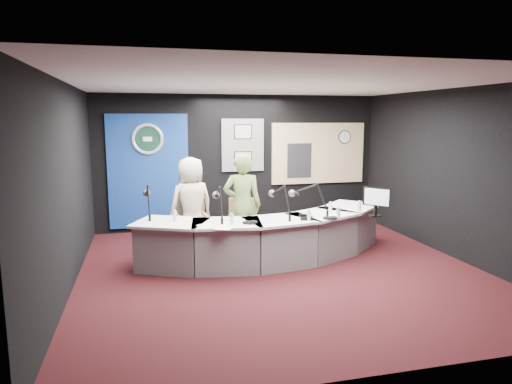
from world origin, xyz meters
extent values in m
plane|color=black|center=(0.00, 0.00, 0.00)|extent=(6.00, 6.00, 0.00)
cube|color=silver|center=(0.00, 0.00, 2.80)|extent=(6.00, 6.00, 0.02)
cube|color=black|center=(0.00, 3.00, 1.40)|extent=(6.00, 0.02, 2.80)
cube|color=black|center=(0.00, -3.00, 1.40)|extent=(6.00, 0.02, 2.80)
cube|color=black|center=(-3.00, 0.00, 1.40)|extent=(0.02, 6.00, 2.80)
cube|color=black|center=(3.00, 0.00, 1.40)|extent=(0.02, 6.00, 2.80)
cube|color=navy|center=(-1.90, 2.97, 1.25)|extent=(1.60, 0.05, 2.30)
torus|color=silver|center=(-1.90, 2.93, 1.90)|extent=(0.63, 0.07, 0.63)
cylinder|color=#0D2E21|center=(-1.90, 2.94, 1.90)|extent=(0.48, 0.01, 0.48)
cube|color=slate|center=(0.05, 2.97, 1.75)|extent=(0.90, 0.04, 1.10)
cube|color=gray|center=(0.05, 2.94, 2.03)|extent=(0.34, 0.02, 0.27)
cube|color=gray|center=(0.05, 2.94, 1.47)|extent=(0.34, 0.02, 0.27)
cube|color=tan|center=(1.75, 2.97, 1.55)|extent=(2.12, 0.06, 1.32)
cube|color=#F2E499|center=(1.75, 2.96, 1.55)|extent=(2.00, 0.02, 1.20)
cube|color=black|center=(1.30, 2.94, 1.40)|extent=(0.55, 0.02, 0.75)
cylinder|color=white|center=(2.35, 2.94, 1.90)|extent=(0.28, 0.01, 0.28)
cube|color=#6B675A|center=(-1.20, 1.68, 0.62)|extent=(0.51, 0.15, 0.70)
imported|color=beige|center=(-1.21, 1.43, 0.83)|extent=(0.94, 0.77, 1.65)
imported|color=olive|center=(-0.42, 0.85, 0.87)|extent=(0.71, 0.54, 1.74)
cube|color=black|center=(1.59, 0.06, 1.07)|extent=(0.28, 0.32, 0.28)
cube|color=black|center=(0.44, 0.09, 0.78)|extent=(0.22, 0.20, 0.05)
torus|color=black|center=(0.81, 0.05, 0.77)|extent=(0.19, 0.19, 0.03)
torus|color=black|center=(-0.48, 0.05, 0.77)|extent=(0.22, 0.22, 0.04)
cube|color=white|center=(-1.14, 0.04, 0.75)|extent=(0.29, 0.32, 0.00)
cube|color=white|center=(-0.90, -0.10, 0.75)|extent=(0.32, 0.39, 0.00)
camera|label=1|loc=(-1.99, -6.44, 2.30)|focal=32.00mm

